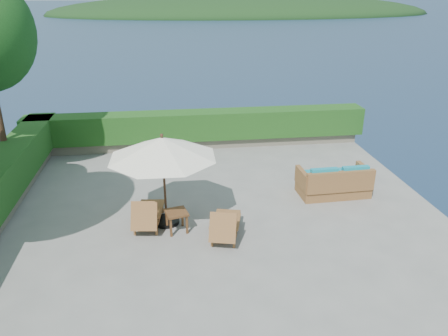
{
  "coord_description": "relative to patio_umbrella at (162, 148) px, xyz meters",
  "views": [
    {
      "loc": [
        -1.12,
        -9.84,
        5.59
      ],
      "look_at": [
        0.3,
        0.8,
        1.1
      ],
      "focal_mm": 35.0,
      "sensor_mm": 36.0,
      "label": 1
    }
  ],
  "objects": [
    {
      "name": "wicker_loveseat",
      "position": [
        4.79,
        0.98,
        -1.64
      ],
      "size": [
        2.04,
        1.09,
        0.98
      ],
      "rotation": [
        0.0,
        0.0,
        0.03
      ],
      "color": "brown",
      "rests_on": "ground"
    },
    {
      "name": "lounge_right",
      "position": [
        1.38,
        -0.88,
        -1.66
      ],
      "size": [
        0.96,
        1.59,
        0.86
      ],
      "rotation": [
        0.0,
        0.0,
        -0.25
      ],
      "color": "brown",
      "rests_on": "ground"
    },
    {
      "name": "ocean",
      "position": [
        1.28,
        -0.0,
        -5.02
      ],
      "size": [
        600.0,
        600.0,
        0.0
      ],
      "primitive_type": "plane",
      "color": "#182C4D",
      "rests_on": "ground"
    },
    {
      "name": "planter_wall_far",
      "position": [
        1.28,
        5.6,
        -1.84
      ],
      "size": [
        12.0,
        0.6,
        0.36
      ],
      "primitive_type": "cube",
      "color": "gray",
      "rests_on": "ground"
    },
    {
      "name": "side_table",
      "position": [
        0.25,
        -0.44,
        -1.58
      ],
      "size": [
        0.61,
        0.61,
        0.54
      ],
      "rotation": [
        0.0,
        0.0,
        0.23
      ],
      "color": "brown",
      "rests_on": "ground"
    },
    {
      "name": "foundation",
      "position": [
        1.28,
        -0.0,
        -3.57
      ],
      "size": [
        12.0,
        12.0,
        3.0
      ],
      "primitive_type": "cube",
      "color": "#574E45",
      "rests_on": "ocean"
    },
    {
      "name": "offshore_island",
      "position": [
        26.28,
        140.0,
        -5.02
      ],
      "size": [
        126.0,
        57.6,
        12.6
      ],
      "primitive_type": "ellipsoid",
      "color": "black",
      "rests_on": "ocean"
    },
    {
      "name": "patio_umbrella",
      "position": [
        0.0,
        0.0,
        0.0
      ],
      "size": [
        3.53,
        3.53,
        2.39
      ],
      "rotation": [
        0.0,
        0.0,
        -0.42
      ],
      "color": "black",
      "rests_on": "ground"
    },
    {
      "name": "ground",
      "position": [
        1.28,
        -0.0,
        -2.02
      ],
      "size": [
        12.0,
        12.0,
        0.0
      ],
      "primitive_type": "plane",
      "color": "gray",
      "rests_on": "ground"
    },
    {
      "name": "hedge_far",
      "position": [
        1.28,
        5.6,
        -1.17
      ],
      "size": [
        12.4,
        0.9,
        1.0
      ],
      "primitive_type": "cube",
      "color": "#134314",
      "rests_on": "planter_wall_far"
    },
    {
      "name": "lounge_left",
      "position": [
        -0.45,
        -0.1,
        -1.66
      ],
      "size": [
        0.81,
        1.59,
        0.88
      ],
      "rotation": [
        0.0,
        0.0,
        -0.13
      ],
      "color": "brown",
      "rests_on": "ground"
    }
  ]
}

